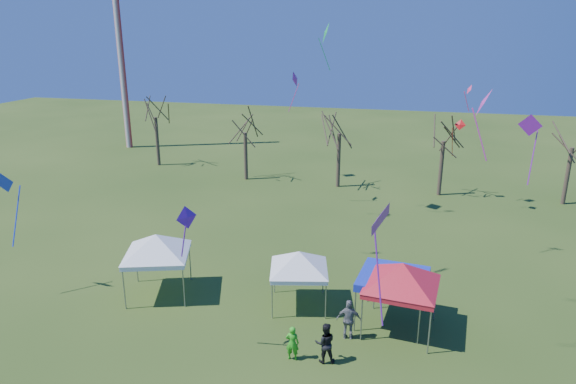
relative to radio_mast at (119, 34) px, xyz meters
name	(u,v)px	position (x,y,z in m)	size (l,w,h in m)	color
ground	(306,358)	(28.00, -34.00, -12.50)	(140.00, 140.00, 0.00)	#2C4516
radio_mast	(119,34)	(0.00, 0.00, 0.00)	(0.70, 0.70, 25.00)	silver
tree_0	(154,100)	(7.15, -6.62, -6.01)	(3.83, 3.83, 8.44)	#3D2D21
tree_1	(245,115)	(17.23, -9.35, -6.71)	(3.42, 3.42, 7.54)	#3D2D21
tree_2	(340,114)	(25.63, -9.62, -6.21)	(3.71, 3.71, 8.18)	#3D2D21
tree_3	(445,121)	(34.03, -9.96, -6.42)	(3.59, 3.59, 7.91)	#3D2D21
tree_4	(576,127)	(43.36, -10.00, -6.44)	(3.58, 3.58, 7.89)	#3D2D21
tent_white_west	(156,239)	(19.57, -30.49, -9.44)	(4.09, 4.09, 3.79)	gray
tent_white_mid	(299,255)	(26.75, -29.91, -9.81)	(3.68, 3.68, 3.33)	gray
tent_red	(403,268)	(31.62, -30.93, -9.43)	(4.29, 4.29, 3.81)	gray
tent_blue	(393,279)	(31.23, -30.30, -10.33)	(3.32, 3.32, 2.36)	gray
person_dark	(325,343)	(28.78, -34.06, -11.62)	(0.85, 0.66, 1.75)	black
person_green	(292,343)	(27.45, -34.21, -11.74)	(0.55, 0.36, 1.51)	green
person_grey	(349,320)	(29.50, -32.16, -11.57)	(1.08, 0.45, 1.85)	slate
kite_17	(530,127)	(36.22, -29.51, -3.26)	(0.97, 0.64, 2.91)	purple
kite_19	(469,90)	(35.15, -14.00, -3.53)	(0.55, 0.76, 1.90)	#F7376E
kite_1	(187,218)	(23.29, -34.59, -6.53)	(0.70, 0.91, 2.14)	#691AB7
kite_13	(295,79)	(23.04, -14.81, -2.99)	(0.82, 1.16, 2.92)	#E6339A
kite_11	(325,33)	(25.46, -16.56, 0.25)	(0.95, 1.53, 3.21)	green
kite_5	(379,220)	(30.80, -36.81, -5.11)	(1.04, 1.50, 4.46)	purple
kite_27	(483,103)	(33.79, -33.73, -1.83)	(0.72, 1.09, 2.54)	#D32EA2
kite_14	(2,181)	(12.35, -31.92, -6.53)	(1.55, 1.08, 3.96)	#1632ED
kite_22	(459,126)	(35.05, -10.80, -6.61)	(1.05, 0.91, 3.02)	red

